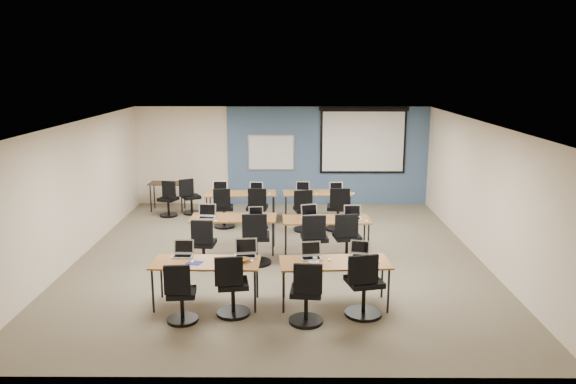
{
  "coord_description": "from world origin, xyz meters",
  "views": [
    {
      "loc": [
        0.24,
        -10.76,
        3.75
      ],
      "look_at": [
        0.18,
        0.4,
        1.25
      ],
      "focal_mm": 35.0,
      "sensor_mm": 36.0,
      "label": 1
    }
  ],
  "objects_px": {
    "laptop_0": "(183,252)",
    "laptop_1": "(246,252)",
    "projector_screen": "(363,137)",
    "laptop_10": "(303,190)",
    "training_table_back_left": "(241,195)",
    "laptop_3": "(360,252)",
    "laptop_4": "(207,214)",
    "training_table_front_right": "(335,264)",
    "training_table_mid_left": "(234,219)",
    "task_chair_3": "(364,290)",
    "task_chair_0": "(181,298)",
    "task_chair_2": "(306,298)",
    "utility_table": "(167,186)",
    "task_chair_7": "(347,242)",
    "laptop_2": "(311,254)",
    "laptop_11": "(336,190)",
    "laptop_8": "(220,190)",
    "task_chair_11": "(338,212)",
    "task_chair_10": "(304,214)",
    "laptop_7": "(353,215)",
    "spare_chair_a": "(190,200)",
    "laptop_5": "(256,215)",
    "laptop_9": "(256,190)",
    "training_table_mid_right": "(326,221)",
    "training_table_back_right": "(317,194)",
    "training_table_front_left": "(206,265)",
    "task_chair_1": "(232,290)",
    "task_chair_5": "(256,243)",
    "task_chair_9": "(257,212)",
    "task_chair_4": "(203,248)",
    "whiteboard": "(271,153)"
  },
  "relations": [
    {
      "from": "laptop_1",
      "to": "laptop_8",
      "type": "height_order",
      "value": "laptop_8"
    },
    {
      "from": "task_chair_0",
      "to": "laptop_9",
      "type": "xyz_separation_m",
      "value": [
        0.78,
        5.66,
        0.4
      ]
    },
    {
      "from": "laptop_0",
      "to": "task_chair_5",
      "type": "distance_m",
      "value": 1.97
    },
    {
      "from": "laptop_3",
      "to": "laptop_2",
      "type": "bearing_deg",
      "value": -159.04
    },
    {
      "from": "task_chair_2",
      "to": "task_chair_4",
      "type": "bearing_deg",
      "value": 133.81
    },
    {
      "from": "training_table_back_left",
      "to": "laptop_2",
      "type": "bearing_deg",
      "value": -75.37
    },
    {
      "from": "training_table_front_left",
      "to": "task_chair_11",
      "type": "xyz_separation_m",
      "value": [
        2.45,
        4.22,
        -0.25
      ]
    },
    {
      "from": "training_table_mid_right",
      "to": "spare_chair_a",
      "type": "xyz_separation_m",
      "value": [
        -3.33,
        3.1,
        -0.29
      ]
    },
    {
      "from": "task_chair_11",
      "to": "spare_chair_a",
      "type": "xyz_separation_m",
      "value": [
        -3.71,
        1.46,
        -0.04
      ]
    },
    {
      "from": "training_table_front_left",
      "to": "training_table_back_right",
      "type": "bearing_deg",
      "value": 69.7
    },
    {
      "from": "training_table_front_right",
      "to": "task_chair_7",
      "type": "relative_size",
      "value": 1.7
    },
    {
      "from": "laptop_3",
      "to": "laptop_8",
      "type": "distance_m",
      "value": 5.52
    },
    {
      "from": "laptop_1",
      "to": "task_chair_5",
      "type": "relative_size",
      "value": 0.34
    },
    {
      "from": "laptop_7",
      "to": "laptop_11",
      "type": "bearing_deg",
      "value": 94.38
    },
    {
      "from": "training_table_back_left",
      "to": "task_chair_3",
      "type": "height_order",
      "value": "task_chair_3"
    },
    {
      "from": "laptop_8",
      "to": "training_table_back_right",
      "type": "bearing_deg",
      "value": 3.0
    },
    {
      "from": "laptop_2",
      "to": "laptop_11",
      "type": "height_order",
      "value": "same"
    },
    {
      "from": "training_table_mid_left",
      "to": "projector_screen",
      "type": "bearing_deg",
      "value": 52.1
    },
    {
      "from": "laptop_4",
      "to": "training_table_front_right",
      "type": "bearing_deg",
      "value": -42.37
    },
    {
      "from": "training_table_mid_right",
      "to": "task_chair_5",
      "type": "bearing_deg",
      "value": -155.73
    },
    {
      "from": "laptop_2",
      "to": "task_chair_4",
      "type": "relative_size",
      "value": 0.33
    },
    {
      "from": "laptop_2",
      "to": "laptop_7",
      "type": "height_order",
      "value": "laptop_7"
    },
    {
      "from": "spare_chair_a",
      "to": "task_chair_10",
      "type": "bearing_deg",
      "value": -55.85
    },
    {
      "from": "training_table_back_left",
      "to": "laptop_3",
      "type": "bearing_deg",
      "value": -66.57
    },
    {
      "from": "task_chair_3",
      "to": "projector_screen",
      "type": "bearing_deg",
      "value": 69.94
    },
    {
      "from": "laptop_0",
      "to": "laptop_1",
      "type": "xyz_separation_m",
      "value": [
        1.03,
        -0.0,
        0.0
      ]
    },
    {
      "from": "projector_screen",
      "to": "laptop_10",
      "type": "bearing_deg",
      "value": -134.58
    },
    {
      "from": "whiteboard",
      "to": "spare_chair_a",
      "type": "bearing_deg",
      "value": -152.28
    },
    {
      "from": "training_table_mid_right",
      "to": "laptop_7",
      "type": "xyz_separation_m",
      "value": [
        0.54,
        0.03,
        0.11
      ]
    },
    {
      "from": "laptop_9",
      "to": "task_chair_9",
      "type": "xyz_separation_m",
      "value": [
        0.06,
        -0.68,
        -0.38
      ]
    },
    {
      "from": "laptop_1",
      "to": "task_chair_0",
      "type": "bearing_deg",
      "value": -140.7
    },
    {
      "from": "utility_table",
      "to": "laptop_9",
      "type": "bearing_deg",
      "value": -21.55
    },
    {
      "from": "laptop_1",
      "to": "task_chair_11",
      "type": "height_order",
      "value": "task_chair_11"
    },
    {
      "from": "training_table_front_right",
      "to": "laptop_11",
      "type": "xyz_separation_m",
      "value": [
        0.42,
        5.0,
        0.11
      ]
    },
    {
      "from": "task_chair_2",
      "to": "utility_table",
      "type": "bearing_deg",
      "value": 122.55
    },
    {
      "from": "laptop_5",
      "to": "laptop_10",
      "type": "height_order",
      "value": "laptop_10"
    },
    {
      "from": "training_table_back_left",
      "to": "task_chair_5",
      "type": "distance_m",
      "value": 3.12
    },
    {
      "from": "laptop_7",
      "to": "task_chair_9",
      "type": "xyz_separation_m",
      "value": [
        -2.05,
        1.73,
        -0.38
      ]
    },
    {
      "from": "training_table_mid_left",
      "to": "task_chair_10",
      "type": "height_order",
      "value": "task_chair_10"
    },
    {
      "from": "task_chair_0",
      "to": "task_chair_7",
      "type": "xyz_separation_m",
      "value": [
        2.72,
        2.62,
        0.03
      ]
    },
    {
      "from": "laptop_2",
      "to": "laptop_11",
      "type": "distance_m",
      "value": 4.88
    },
    {
      "from": "projector_screen",
      "to": "training_table_mid_right",
      "type": "height_order",
      "value": "projector_screen"
    },
    {
      "from": "task_chair_2",
      "to": "task_chair_5",
      "type": "height_order",
      "value": "task_chair_5"
    },
    {
      "from": "training_table_front_left",
      "to": "training_table_mid_right",
      "type": "height_order",
      "value": "same"
    },
    {
      "from": "training_table_front_left",
      "to": "task_chair_1",
      "type": "height_order",
      "value": "task_chair_1"
    },
    {
      "from": "training_table_mid_left",
      "to": "laptop_0",
      "type": "bearing_deg",
      "value": -103.66
    },
    {
      "from": "laptop_11",
      "to": "laptop_7",
      "type": "bearing_deg",
      "value": -88.85
    },
    {
      "from": "training_table_back_right",
      "to": "task_chair_7",
      "type": "height_order",
      "value": "task_chair_7"
    },
    {
      "from": "task_chair_4",
      "to": "laptop_7",
      "type": "height_order",
      "value": "laptop_7"
    },
    {
      "from": "laptop_5",
      "to": "laptop_11",
      "type": "xyz_separation_m",
      "value": [
        1.83,
        2.4,
        0.0
      ]
    }
  ]
}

